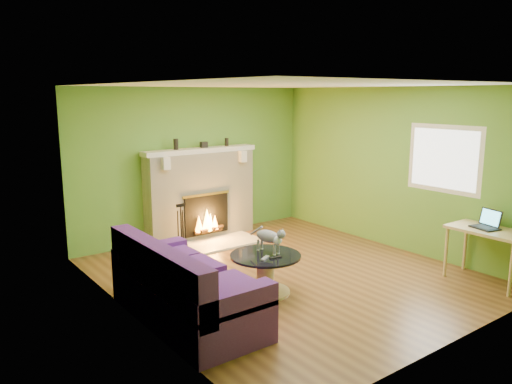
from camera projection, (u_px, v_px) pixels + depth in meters
floor at (287, 274)px, 6.99m from camera, size 5.00×5.00×0.00m
ceiling at (289, 85)px, 6.49m from camera, size 5.00×5.00×0.00m
wall_back at (195, 163)px, 8.70m from camera, size 5.00×0.00×5.00m
wall_front at (457, 220)px, 4.77m from camera, size 5.00×0.00×5.00m
wall_left at (130, 205)px, 5.41m from camera, size 0.00×5.00×5.00m
wall_right at (394, 169)px, 8.06m from camera, size 0.00×5.00×5.00m
window_frame at (444, 159)px, 7.30m from camera, size 0.00×1.20×1.20m
window_pane at (444, 159)px, 7.30m from camera, size 0.00×1.06×1.06m
fireplace at (201, 194)px, 8.66m from camera, size 2.10×0.46×1.58m
hearth at (217, 243)px, 8.40m from camera, size 1.50×0.75×0.03m
mantel at (200, 150)px, 8.49m from camera, size 2.10×0.28×0.08m
sofa at (182, 290)px, 5.51m from camera, size 0.93×2.06×0.93m
coffee_table at (265, 271)px, 6.29m from camera, size 0.89×0.89×0.51m
desk at (488, 236)px, 6.59m from camera, size 0.58×0.99×0.73m
cat at (268, 239)px, 6.30m from camera, size 0.29×0.58×0.35m
remote_silver at (265, 258)px, 6.09m from camera, size 0.17×0.12×0.02m
remote_black at (276, 257)px, 6.12m from camera, size 0.16×0.06×0.02m
laptop at (485, 219)px, 6.57m from camera, size 0.36×0.39×0.25m
fire_tools at (181, 225)px, 8.09m from camera, size 0.19×0.19×0.72m
mantel_vase_left at (176, 144)px, 8.23m from camera, size 0.08×0.08×0.18m
mantel_vase_right at (227, 142)px, 8.82m from camera, size 0.07×0.07×0.14m
mantel_box at (204, 145)px, 8.55m from camera, size 0.12×0.08×0.10m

